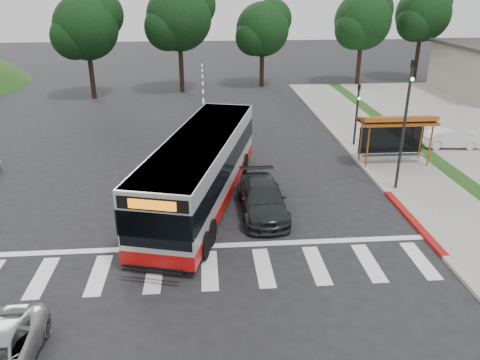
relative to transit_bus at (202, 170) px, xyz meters
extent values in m
plane|color=black|center=(0.21, -0.85, -1.64)|extent=(140.00, 140.00, 0.00)
cube|color=gray|center=(11.21, 7.15, -1.58)|extent=(4.00, 40.00, 0.12)
cube|color=#9E9991|center=(9.21, 7.15, -1.57)|extent=(0.30, 40.00, 0.15)
cube|color=maroon|center=(9.21, -2.85, -1.57)|extent=(0.32, 6.00, 0.15)
cube|color=silver|center=(0.21, -5.85, -1.64)|extent=(18.00, 2.60, 0.01)
cylinder|color=#9F511A|center=(9.21, 3.55, -0.37)|extent=(0.10, 0.10, 2.30)
cylinder|color=#9F511A|center=(12.81, 3.55, -0.37)|extent=(0.10, 0.10, 2.30)
cylinder|color=#9F511A|center=(9.21, 4.75, -0.37)|extent=(0.10, 0.10, 2.30)
cylinder|color=#9F511A|center=(12.81, 4.75, -0.37)|extent=(0.10, 0.10, 2.30)
cube|color=#9F511A|center=(11.01, 4.15, 0.93)|extent=(4.20, 1.60, 0.12)
cube|color=#9F511A|center=(11.01, 4.20, 1.08)|extent=(4.20, 1.32, 0.51)
cube|color=black|center=(11.01, 4.75, -0.32)|extent=(3.80, 0.06, 1.60)
cube|color=gray|center=(11.01, 4.15, -1.07)|extent=(3.60, 0.40, 0.08)
cylinder|color=black|center=(9.81, 0.65, 1.61)|extent=(0.14, 0.14, 6.50)
imported|color=black|center=(9.81, 0.65, 4.36)|extent=(0.16, 0.20, 1.00)
sphere|color=#19E533|center=(9.81, 0.47, 4.01)|extent=(0.18, 0.18, 0.18)
cylinder|color=black|center=(9.81, 7.65, 0.36)|extent=(0.14, 0.14, 4.00)
imported|color=black|center=(9.81, 7.65, 1.86)|extent=(0.16, 0.20, 1.00)
sphere|color=#19E533|center=(9.81, 7.47, 1.51)|extent=(0.18, 0.18, 0.18)
cylinder|color=black|center=(16.21, 27.15, 0.66)|extent=(0.44, 0.44, 4.40)
sphere|color=black|center=(16.21, 27.15, 4.66)|extent=(5.60, 5.60, 5.60)
sphere|color=black|center=(17.33, 27.99, 5.66)|extent=(4.20, 4.20, 4.20)
sphere|color=black|center=(15.23, 26.45, 3.96)|extent=(3.92, 3.92, 3.92)
cylinder|color=black|center=(23.21, 29.15, 0.78)|extent=(0.44, 0.44, 4.84)
sphere|color=black|center=(23.21, 29.15, 5.18)|extent=(5.60, 5.60, 5.60)
sphere|color=black|center=(24.33, 29.99, 6.28)|extent=(4.20, 4.20, 4.20)
sphere|color=black|center=(22.23, 28.45, 4.41)|extent=(3.92, 3.92, 3.92)
cylinder|color=black|center=(-1.79, 25.15, 0.78)|extent=(0.44, 0.44, 4.84)
sphere|color=black|center=(-1.79, 25.15, 5.18)|extent=(6.00, 6.00, 6.00)
sphere|color=black|center=(-0.59, 26.05, 6.28)|extent=(4.50, 4.50, 4.50)
sphere|color=black|center=(-2.84, 24.40, 4.41)|extent=(4.20, 4.20, 4.20)
cylinder|color=black|center=(6.21, 27.15, 0.34)|extent=(0.44, 0.44, 3.96)
sphere|color=black|center=(6.21, 27.15, 3.94)|extent=(5.20, 5.20, 5.20)
sphere|color=black|center=(7.25, 27.93, 4.84)|extent=(3.90, 3.90, 3.90)
sphere|color=black|center=(5.30, 26.50, 3.31)|extent=(3.64, 3.64, 3.64)
cylinder|color=black|center=(-9.79, 23.15, 0.56)|extent=(0.44, 0.44, 4.40)
sphere|color=black|center=(-9.79, 23.15, 4.56)|extent=(5.60, 5.60, 5.60)
sphere|color=black|center=(-8.67, 23.99, 5.56)|extent=(4.20, 4.20, 4.20)
sphere|color=black|center=(-10.77, 22.45, 3.86)|extent=(3.92, 3.92, 3.92)
imported|color=silver|center=(-0.51, -4.79, -0.78)|extent=(0.67, 0.48, 1.71)
imported|color=#222527|center=(2.71, -1.38, -0.93)|extent=(2.05, 4.93, 1.42)
imported|color=silver|center=(15.71, 6.62, -0.95)|extent=(3.69, 1.54, 1.19)
camera|label=1|loc=(0.16, -20.43, 8.06)|focal=35.00mm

